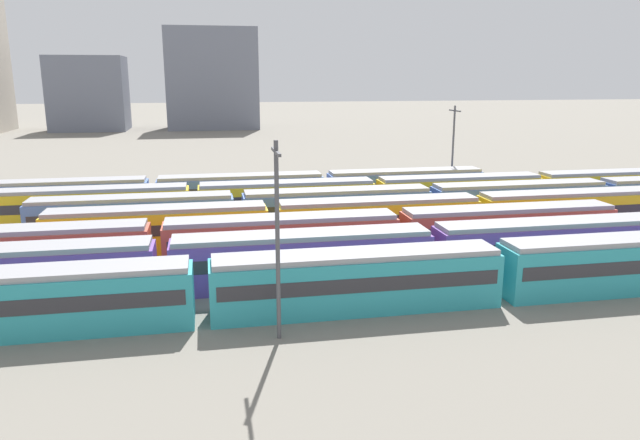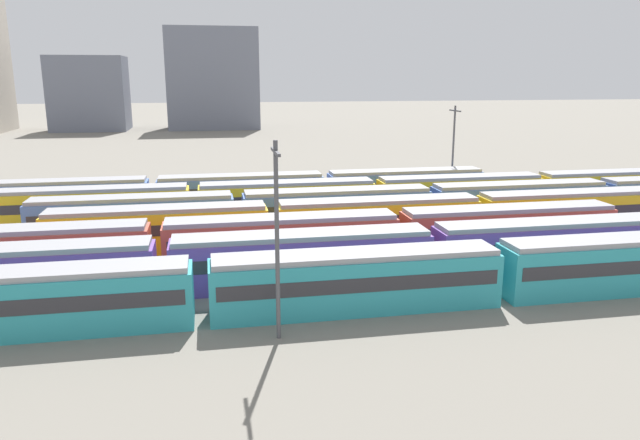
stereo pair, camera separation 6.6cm
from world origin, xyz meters
name	(u,v)px [view 2 (the right image)]	position (x,y,z in m)	size (l,w,h in m)	color
ground_plane	(142,252)	(0.00, 15.60, 0.00)	(600.00, 600.00, 0.00)	slate
train_track_0	(628,263)	(33.32, 0.00, 1.90)	(93.60, 3.06, 3.75)	teal
train_track_2	(282,239)	(11.11, 10.40, 1.90)	(55.80, 3.06, 3.75)	#BC4C38
train_track_3	(571,210)	(39.25, 15.60, 1.90)	(93.60, 3.06, 3.75)	yellow
train_track_4	(430,204)	(27.20, 20.80, 1.90)	(74.70, 3.06, 3.75)	#4C70BC
train_track_5	(539,189)	(41.97, 26.00, 1.90)	(112.50, 3.06, 3.75)	yellow
train_track_6	(241,191)	(9.22, 31.20, 1.90)	(55.80, 3.06, 3.75)	#4C70BC
catenary_pole_0	(277,233)	(9.17, -3.26, 6.06)	(0.24, 3.20, 10.99)	#4C4C51
catenary_pole_1	(453,146)	(35.02, 34.08, 5.97)	(0.24, 3.20, 10.82)	#4C4C51
distant_building_1	(90,93)	(-24.75, 138.93, 9.78)	(19.39, 15.22, 19.56)	slate
distant_building_2	(213,79)	(8.09, 138.93, 13.56)	(24.58, 16.76, 27.12)	slate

